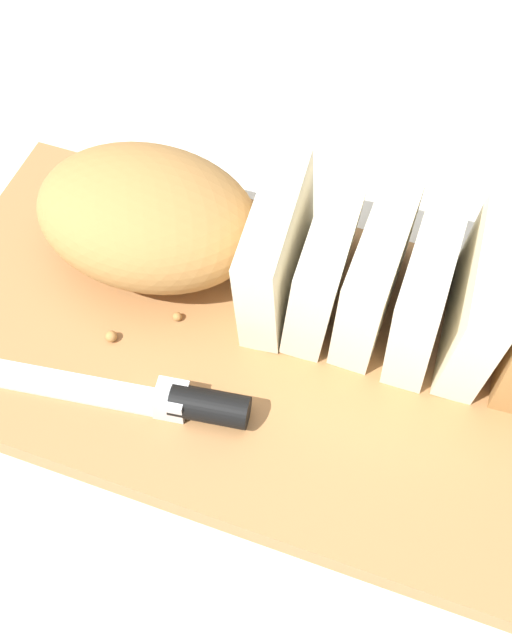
% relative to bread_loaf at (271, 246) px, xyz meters
% --- Properties ---
extents(ground_plane, '(3.00, 3.00, 0.00)m').
position_rel_bread_loaf_xyz_m(ground_plane, '(0.01, -0.05, -0.06)').
color(ground_plane, silver).
extents(cutting_board, '(0.47, 0.25, 0.02)m').
position_rel_bread_loaf_xyz_m(cutting_board, '(0.01, -0.05, -0.05)').
color(cutting_board, '#9E6B3D').
rests_on(cutting_board, ground_plane).
extents(bread_loaf, '(0.36, 0.14, 0.08)m').
position_rel_bread_loaf_xyz_m(bread_loaf, '(0.00, 0.00, 0.00)').
color(bread_loaf, '#A8753D').
rests_on(bread_loaf, cutting_board).
extents(bread_knife, '(0.26, 0.06, 0.02)m').
position_rel_bread_loaf_xyz_m(bread_knife, '(-0.04, -0.12, -0.03)').
color(bread_knife, silver).
rests_on(bread_knife, cutting_board).
extents(crumb_near_knife, '(0.00, 0.00, 0.00)m').
position_rel_bread_loaf_xyz_m(crumb_near_knife, '(-0.05, -0.02, -0.04)').
color(crumb_near_knife, '#A8753D').
rests_on(crumb_near_knife, cutting_board).
extents(crumb_near_loaf, '(0.01, 0.01, 0.01)m').
position_rel_bread_loaf_xyz_m(crumb_near_loaf, '(-0.08, -0.08, -0.04)').
color(crumb_near_loaf, '#A8753D').
rests_on(crumb_near_loaf, cutting_board).
extents(crumb_stray_left, '(0.01, 0.01, 0.01)m').
position_rel_bread_loaf_xyz_m(crumb_stray_left, '(-0.05, -0.05, -0.04)').
color(crumb_stray_left, '#A8753D').
rests_on(crumb_stray_left, cutting_board).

